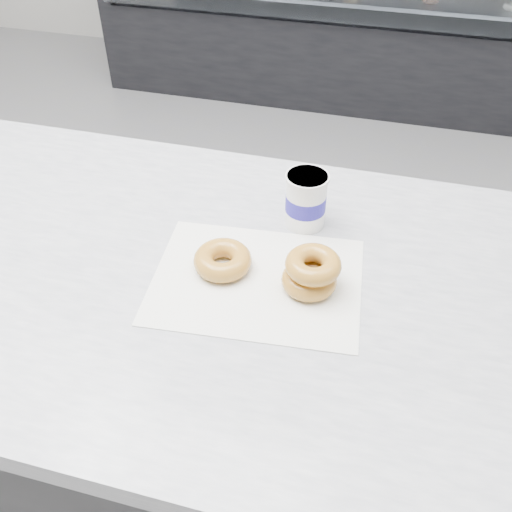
{
  "coord_description": "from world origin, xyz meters",
  "views": [
    {
      "loc": [
        0.52,
        -1.25,
        1.55
      ],
      "look_at": [
        0.34,
        -0.57,
        0.93
      ],
      "focal_mm": 40.0,
      "sensor_mm": 36.0,
      "label": 1
    }
  ],
  "objects_px": {
    "donut_stack": "(311,272)",
    "counter": "(108,396)",
    "donut_single": "(223,260)",
    "display_case": "(320,3)",
    "coffee_cup": "(306,200)"
  },
  "relations": [
    {
      "from": "donut_stack",
      "to": "display_case",
      "type": "bearing_deg",
      "value": 99.16
    },
    {
      "from": "display_case",
      "to": "donut_stack",
      "type": "relative_size",
      "value": 19.56
    },
    {
      "from": "counter",
      "to": "donut_stack",
      "type": "height_order",
      "value": "donut_stack"
    },
    {
      "from": "display_case",
      "to": "donut_single",
      "type": "xyz_separation_m",
      "value": [
        0.29,
        -2.7,
        0.43
      ]
    },
    {
      "from": "donut_stack",
      "to": "donut_single",
      "type": "bearing_deg",
      "value": 177.42
    },
    {
      "from": "counter",
      "to": "coffee_cup",
      "type": "relative_size",
      "value": 29.49
    },
    {
      "from": "counter",
      "to": "donut_single",
      "type": "relative_size",
      "value": 31.31
    },
    {
      "from": "donut_single",
      "to": "donut_stack",
      "type": "bearing_deg",
      "value": -2.58
    },
    {
      "from": "donut_stack",
      "to": "counter",
      "type": "bearing_deg",
      "value": -178.56
    },
    {
      "from": "display_case",
      "to": "donut_stack",
      "type": "xyz_separation_m",
      "value": [
        0.44,
        -2.71,
        0.44
      ]
    },
    {
      "from": "coffee_cup",
      "to": "counter",
      "type": "bearing_deg",
      "value": -172.97
    },
    {
      "from": "display_case",
      "to": "donut_single",
      "type": "bearing_deg",
      "value": -83.93
    },
    {
      "from": "display_case",
      "to": "coffee_cup",
      "type": "bearing_deg",
      "value": -81.18
    },
    {
      "from": "counter",
      "to": "coffee_cup",
      "type": "distance_m",
      "value": 0.66
    },
    {
      "from": "donut_stack",
      "to": "coffee_cup",
      "type": "relative_size",
      "value": 1.18
    }
  ]
}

